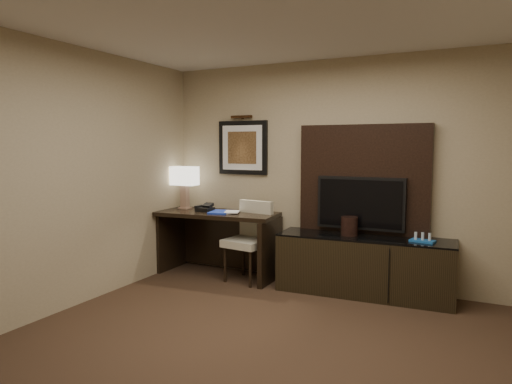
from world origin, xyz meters
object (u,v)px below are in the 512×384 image
Objects in this scene: credenza at (364,266)px; ice_bucket at (349,226)px; minibar_tray at (423,238)px; desk_chair at (247,242)px; tv at (361,203)px; desk_phone at (205,207)px; desk at (218,244)px; table_lamp at (185,188)px.

credenza is 0.47m from ice_bucket.
ice_bucket is at bearing 179.33° from minibar_tray.
desk_chair is (-1.42, -0.13, 0.16)m from credenza.
minibar_tray is at bearing -12.02° from tv.
credenza is 9.77× the size of desk_phone.
desk_chair is 2.05m from minibar_tray.
desk reaches higher than minibar_tray.
tv is (-0.09, 0.14, 0.69)m from credenza.
desk is 0.80× the size of credenza.
desk_chair is 5.03× the size of desk_phone.
ice_bucket is 0.86× the size of minibar_tray.
credenza is at bearing -58.58° from tv.
tv is 1.46m from desk_chair.
ice_bucket is (-0.18, 0.00, 0.44)m from credenza.
ice_bucket is (1.89, 0.07, -0.11)m from desk_phone.
desk_chair is 1.28m from ice_bucket.
credenza is at bearing -0.12° from ice_bucket.
desk reaches higher than credenza.
credenza is 1.44m from desk_chair.
table_lamp reaches higher than desk_chair.
minibar_tray reaches higher than credenza.
table_lamp reaches higher than tv.
desk_phone is at bearing -178.54° from desk.
desk is 0.50m from desk_phone.
desk_phone is 1.89m from ice_bucket.
tv is at bearing 9.95° from desk_phone.
desk_phone reaches higher than credenza.
tv is 4.71× the size of ice_bucket.
tv is 1.82× the size of table_lamp.
ice_bucket is (1.70, 0.05, 0.36)m from desk.
desk_phone reaches higher than minibar_tray.
desk_chair is 1.19m from table_lamp.
desk_chair is 4.00× the size of minibar_tray.
table_lamp is at bearing -179.92° from desk_chair.
ice_bucket is 0.79m from minibar_tray.
tv reaches higher than minibar_tray.
credenza is 7.78× the size of minibar_tray.
table_lamp reaches higher than minibar_tray.
table_lamp is 2.78× the size of desk_phone.
credenza is 0.71m from tv.
credenza is at bearing -3.47° from desk.
desk_chair reaches higher than credenza.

